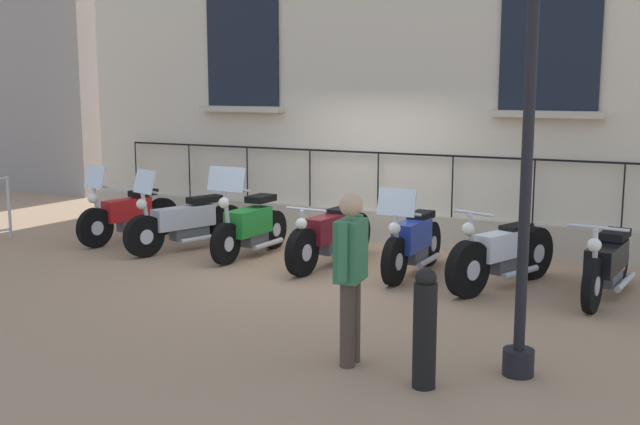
{
  "coord_description": "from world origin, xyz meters",
  "views": [
    {
      "loc": [
        9.91,
        4.81,
        2.58
      ],
      "look_at": [
        0.31,
        0.0,
        0.8
      ],
      "focal_mm": 43.76,
      "sensor_mm": 36.0,
      "label": 1
    }
  ],
  "objects_px": {
    "motorcycle_red": "(129,215)",
    "motorcycle_black": "(607,264)",
    "motorcycle_maroon": "(331,236)",
    "pedestrian_standing": "(351,269)",
    "motorcycle_green": "(250,227)",
    "lamppost": "(530,101)",
    "bollard": "(425,328)",
    "motorcycle_white": "(502,255)",
    "motorcycle_blue": "(413,243)",
    "motorcycle_silver": "(186,223)"
  },
  "relations": [
    {
      "from": "motorcycle_maroon",
      "to": "motorcycle_blue",
      "type": "relative_size",
      "value": 1.13
    },
    {
      "from": "motorcycle_blue",
      "to": "bollard",
      "type": "height_order",
      "value": "motorcycle_blue"
    },
    {
      "from": "motorcycle_red",
      "to": "motorcycle_white",
      "type": "xyz_separation_m",
      "value": [
        0.21,
        6.24,
        -0.01
      ]
    },
    {
      "from": "motorcycle_black",
      "to": "pedestrian_standing",
      "type": "relative_size",
      "value": 1.28
    },
    {
      "from": "motorcycle_green",
      "to": "pedestrian_standing",
      "type": "height_order",
      "value": "pedestrian_standing"
    },
    {
      "from": "motorcycle_green",
      "to": "motorcycle_white",
      "type": "relative_size",
      "value": 0.93
    },
    {
      "from": "bollard",
      "to": "pedestrian_standing",
      "type": "height_order",
      "value": "pedestrian_standing"
    },
    {
      "from": "motorcycle_green",
      "to": "motorcycle_silver",
      "type": "bearing_deg",
      "value": -87.84
    },
    {
      "from": "motorcycle_white",
      "to": "motorcycle_blue",
      "type": "bearing_deg",
      "value": -95.35
    },
    {
      "from": "lamppost",
      "to": "bollard",
      "type": "relative_size",
      "value": 3.6
    },
    {
      "from": "motorcycle_blue",
      "to": "motorcycle_black",
      "type": "xyz_separation_m",
      "value": [
        0.06,
        2.51,
        -0.02
      ]
    },
    {
      "from": "motorcycle_maroon",
      "to": "motorcycle_white",
      "type": "distance_m",
      "value": 2.5
    },
    {
      "from": "motorcycle_green",
      "to": "motorcycle_blue",
      "type": "height_order",
      "value": "motorcycle_green"
    },
    {
      "from": "motorcycle_maroon",
      "to": "lamppost",
      "type": "relative_size",
      "value": 0.58
    },
    {
      "from": "motorcycle_red",
      "to": "pedestrian_standing",
      "type": "height_order",
      "value": "pedestrian_standing"
    },
    {
      "from": "motorcycle_silver",
      "to": "motorcycle_green",
      "type": "height_order",
      "value": "motorcycle_green"
    },
    {
      "from": "motorcycle_silver",
      "to": "motorcycle_white",
      "type": "relative_size",
      "value": 1.03
    },
    {
      "from": "motorcycle_red",
      "to": "pedestrian_standing",
      "type": "relative_size",
      "value": 1.24
    },
    {
      "from": "motorcycle_maroon",
      "to": "motorcycle_white",
      "type": "bearing_deg",
      "value": 86.64
    },
    {
      "from": "motorcycle_maroon",
      "to": "motorcycle_black",
      "type": "relative_size",
      "value": 1.06
    },
    {
      "from": "motorcycle_blue",
      "to": "motorcycle_silver",
      "type": "bearing_deg",
      "value": -89.2
    },
    {
      "from": "motorcycle_white",
      "to": "lamppost",
      "type": "xyz_separation_m",
      "value": [
        2.96,
        0.87,
        2.01
      ]
    },
    {
      "from": "motorcycle_blue",
      "to": "bollard",
      "type": "xyz_separation_m",
      "value": [
        3.73,
        1.46,
        0.09
      ]
    },
    {
      "from": "motorcycle_silver",
      "to": "motorcycle_white",
      "type": "distance_m",
      "value": 4.98
    },
    {
      "from": "motorcycle_red",
      "to": "motorcycle_black",
      "type": "height_order",
      "value": "motorcycle_red"
    },
    {
      "from": "motorcycle_blue",
      "to": "lamppost",
      "type": "relative_size",
      "value": 0.51
    },
    {
      "from": "motorcycle_green",
      "to": "motorcycle_blue",
      "type": "relative_size",
      "value": 0.98
    },
    {
      "from": "motorcycle_red",
      "to": "motorcycle_green",
      "type": "bearing_deg",
      "value": 87.63
    },
    {
      "from": "motorcycle_green",
      "to": "bollard",
      "type": "xyz_separation_m",
      "value": [
        3.72,
        4.05,
        0.07
      ]
    },
    {
      "from": "motorcycle_silver",
      "to": "bollard",
      "type": "bearing_deg",
      "value": 54.66
    },
    {
      "from": "motorcycle_black",
      "to": "lamppost",
      "type": "bearing_deg",
      "value": -7.38
    },
    {
      "from": "lamppost",
      "to": "bollard",
      "type": "bearing_deg",
      "value": -45.37
    },
    {
      "from": "motorcycle_silver",
      "to": "motorcycle_blue",
      "type": "bearing_deg",
      "value": 90.8
    },
    {
      "from": "motorcycle_green",
      "to": "motorcycle_maroon",
      "type": "height_order",
      "value": "motorcycle_green"
    },
    {
      "from": "motorcycle_red",
      "to": "motorcycle_black",
      "type": "bearing_deg",
      "value": 88.83
    },
    {
      "from": "motorcycle_maroon",
      "to": "motorcycle_silver",
      "type": "bearing_deg",
      "value": -88.11
    },
    {
      "from": "motorcycle_green",
      "to": "pedestrian_standing",
      "type": "xyz_separation_m",
      "value": [
        3.49,
        3.24,
        0.44
      ]
    },
    {
      "from": "motorcycle_black",
      "to": "bollard",
      "type": "height_order",
      "value": "bollard"
    },
    {
      "from": "motorcycle_red",
      "to": "bollard",
      "type": "relative_size",
      "value": 1.89
    },
    {
      "from": "motorcycle_green",
      "to": "pedestrian_standing",
      "type": "relative_size",
      "value": 1.18
    },
    {
      "from": "motorcycle_maroon",
      "to": "motorcycle_black",
      "type": "bearing_deg",
      "value": 88.59
    },
    {
      "from": "motorcycle_green",
      "to": "lamppost",
      "type": "distance_m",
      "value": 5.96
    },
    {
      "from": "motorcycle_red",
      "to": "motorcycle_maroon",
      "type": "relative_size",
      "value": 0.91
    },
    {
      "from": "motorcycle_silver",
      "to": "motorcycle_white",
      "type": "xyz_separation_m",
      "value": [
        0.06,
        4.98,
        -0.01
      ]
    },
    {
      "from": "motorcycle_maroon",
      "to": "motorcycle_blue",
      "type": "xyz_separation_m",
      "value": [
        0.03,
        1.25,
        0.02
      ]
    },
    {
      "from": "motorcycle_white",
      "to": "bollard",
      "type": "xyz_separation_m",
      "value": [
        3.61,
        0.21,
        0.11
      ]
    },
    {
      "from": "lamppost",
      "to": "motorcycle_black",
      "type": "bearing_deg",
      "value": 172.62
    },
    {
      "from": "motorcycle_red",
      "to": "motorcycle_white",
      "type": "height_order",
      "value": "motorcycle_red"
    },
    {
      "from": "motorcycle_red",
      "to": "bollard",
      "type": "bearing_deg",
      "value": 59.34
    },
    {
      "from": "motorcycle_maroon",
      "to": "motorcycle_green",
      "type": "bearing_deg",
      "value": -88.35
    }
  ]
}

